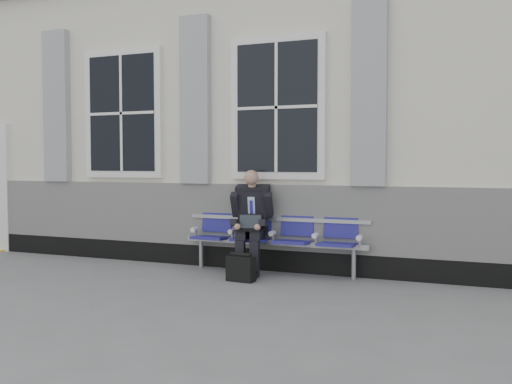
% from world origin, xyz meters
% --- Properties ---
extents(ground, '(70.00, 70.00, 0.00)m').
position_xyz_m(ground, '(0.00, 0.00, 0.00)').
color(ground, slate).
rests_on(ground, ground).
extents(station_building, '(14.40, 4.40, 4.49)m').
position_xyz_m(station_building, '(-0.02, 3.47, 2.22)').
color(station_building, silver).
rests_on(station_building, ground).
extents(bench, '(2.60, 0.47, 0.91)m').
position_xyz_m(bench, '(0.35, 1.32, 0.55)').
color(bench, '#9EA0A3').
rests_on(bench, ground).
extents(businessman, '(0.60, 0.80, 1.40)m').
position_xyz_m(businessman, '(0.07, 1.19, 0.76)').
color(businessman, black).
rests_on(businessman, ground).
extents(briefcase, '(0.37, 0.19, 0.37)m').
position_xyz_m(briefcase, '(0.15, 0.64, 0.17)').
color(briefcase, black).
rests_on(briefcase, ground).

